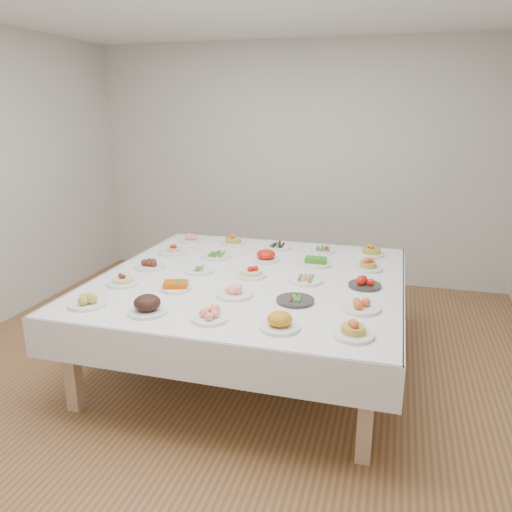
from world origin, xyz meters
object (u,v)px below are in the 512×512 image
(display_table, at_px, (251,284))
(dish_0, at_px, (87,298))
(dish_12, at_px, (251,269))
(dish_24, at_px, (372,248))

(display_table, relative_size, dish_0, 9.33)
(dish_0, distance_m, dish_12, 1.26)
(display_table, xyz_separation_m, dish_12, (0.00, 0.00, 0.12))
(dish_0, bearing_deg, display_table, 44.61)
(display_table, distance_m, dish_24, 1.25)
(display_table, distance_m, dish_0, 1.26)
(display_table, height_order, dish_0, dish_0)
(dish_24, bearing_deg, dish_12, -135.34)
(display_table, bearing_deg, dish_24, 44.75)
(dish_0, xyz_separation_m, dish_12, (0.90, 0.89, 0.01))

